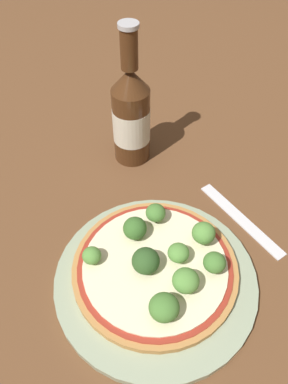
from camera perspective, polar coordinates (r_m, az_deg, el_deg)
name	(u,v)px	position (r m, az deg, el deg)	size (l,w,h in m)	color
ground_plane	(142,268)	(0.52, -0.29, -11.47)	(3.00, 3.00, 0.00)	brown
plate	(156,279)	(0.50, 1.77, -13.06)	(0.26, 0.26, 0.01)	#93A384
pizza	(154,268)	(0.50, 1.61, -11.48)	(0.22, 0.22, 0.01)	#B77F42
broccoli_floret_0	(214,263)	(0.48, 10.68, -10.53)	(0.03, 0.03, 0.03)	#89A866
broccoli_floret_1	(204,233)	(0.50, 9.07, -6.20)	(0.03, 0.03, 0.03)	#89A866
broccoli_floret_2	(164,307)	(0.44, 3.08, -17.16)	(0.04, 0.04, 0.03)	#89A866
broccoli_floret_3	(186,281)	(0.46, 6.38, -13.28)	(0.03, 0.03, 0.03)	#89A866
broccoli_floret_4	(92,256)	(0.49, -7.97, -9.56)	(0.02, 0.02, 0.02)	#89A866
broccoli_floret_5	(135,228)	(0.50, -1.40, -5.55)	(0.03, 0.03, 0.03)	#89A866
broccoli_floret_6	(156,213)	(0.52, 1.79, -3.19)	(0.03, 0.03, 0.03)	#89A866
broccoli_floret_7	(146,261)	(0.47, 0.26, -10.46)	(0.04, 0.04, 0.03)	#89A866
broccoli_floret_8	(178,253)	(0.48, 5.27, -9.23)	(0.03, 0.03, 0.03)	#89A866
beer_bottle	(131,115)	(0.61, -1.97, 11.59)	(0.06, 0.06, 0.23)	#472814
fork	(241,219)	(0.58, 14.55, -3.98)	(0.08, 0.16, 0.00)	silver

